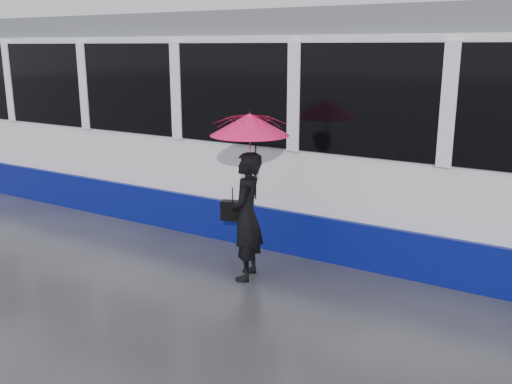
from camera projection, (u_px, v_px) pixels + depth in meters
The scene contains 6 objects.
ground at pixel (149, 261), 7.82m from camera, with size 90.00×90.00×0.00m, color #2A2A2F.
rails at pixel (247, 215), 9.88m from camera, with size 34.00×1.51×0.02m.
tram at pixel (362, 131), 8.43m from camera, with size 26.00×2.56×3.35m.
woman at pixel (246, 216), 7.06m from camera, with size 0.59×0.39×1.62m, color black.
umbrella at pixel (250, 140), 6.80m from camera, with size 1.20×1.20×1.09m.
handbag at pixel (233, 210), 7.18m from camera, with size 0.31×0.21×0.43m.
Camera 1 is at (5.12, -5.47, 2.86)m, focal length 40.00 mm.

